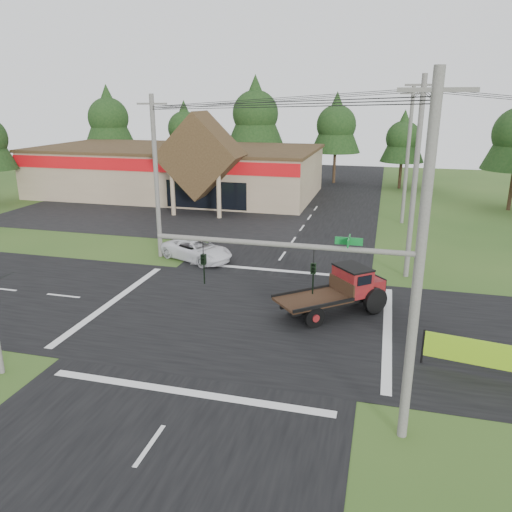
% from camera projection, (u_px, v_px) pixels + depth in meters
% --- Properties ---
extents(ground, '(120.00, 120.00, 0.00)m').
position_uv_depth(ground, '(241.00, 315.00, 24.54)').
color(ground, '#2B4D1B').
rests_on(ground, ground).
extents(road_ns, '(12.00, 120.00, 0.02)m').
position_uv_depth(road_ns, '(241.00, 315.00, 24.53)').
color(road_ns, black).
rests_on(road_ns, ground).
extents(road_ew, '(120.00, 12.00, 0.02)m').
position_uv_depth(road_ew, '(241.00, 315.00, 24.53)').
color(road_ew, black).
rests_on(road_ew, ground).
extents(parking_apron, '(28.00, 14.00, 0.02)m').
position_uv_depth(parking_apron, '(152.00, 216.00, 45.44)').
color(parking_apron, black).
rests_on(parking_apron, ground).
extents(cvs_building, '(30.40, 18.20, 9.19)m').
position_uv_depth(cvs_building, '(179.00, 170.00, 54.77)').
color(cvs_building, gray).
rests_on(cvs_building, ground).
extents(traffic_signal_mast, '(8.12, 0.24, 7.00)m').
position_uv_depth(traffic_signal_mast, '(356.00, 301.00, 14.88)').
color(traffic_signal_mast, '#595651').
rests_on(traffic_signal_mast, ground).
extents(utility_pole_nr, '(2.00, 0.30, 11.00)m').
position_uv_depth(utility_pole_nr, '(419.00, 267.00, 14.11)').
color(utility_pole_nr, '#595651').
rests_on(utility_pole_nr, ground).
extents(utility_pole_nw, '(2.00, 0.30, 10.50)m').
position_uv_depth(utility_pole_nw, '(156.00, 177.00, 32.23)').
color(utility_pole_nw, '#595651').
rests_on(utility_pole_nw, ground).
extents(utility_pole_ne, '(2.00, 0.30, 11.50)m').
position_uv_depth(utility_pole_ne, '(415.00, 178.00, 28.22)').
color(utility_pole_ne, '#595651').
rests_on(utility_pole_ne, ground).
extents(utility_pole_n, '(2.00, 0.30, 11.20)m').
position_uv_depth(utility_pole_n, '(408.00, 155.00, 41.19)').
color(utility_pole_n, '#595651').
rests_on(utility_pole_n, ground).
extents(tree_row_a, '(6.72, 6.72, 12.12)m').
position_uv_depth(tree_row_a, '(108.00, 116.00, 66.25)').
color(tree_row_a, '#332316').
rests_on(tree_row_a, ground).
extents(tree_row_b, '(5.60, 5.60, 10.10)m').
position_uv_depth(tree_row_b, '(184.00, 127.00, 66.10)').
color(tree_row_b, '#332316').
rests_on(tree_row_b, ground).
extents(tree_row_c, '(7.28, 7.28, 13.13)m').
position_uv_depth(tree_row_c, '(255.00, 111.00, 62.16)').
color(tree_row_c, '#332316').
rests_on(tree_row_c, ground).
extents(tree_row_d, '(6.16, 6.16, 11.11)m').
position_uv_depth(tree_row_d, '(336.00, 123.00, 61.08)').
color(tree_row_d, '#332316').
rests_on(tree_row_d, ground).
extents(tree_row_e, '(5.04, 5.04, 9.09)m').
position_uv_depth(tree_row_e, '(403.00, 137.00, 57.71)').
color(tree_row_e, '#332316').
rests_on(tree_row_e, ground).
extents(antique_flatbed_truck, '(5.66, 5.30, 2.35)m').
position_uv_depth(antique_flatbed_truck, '(333.00, 292.00, 24.38)').
color(antique_flatbed_truck, '#5B0D15').
rests_on(antique_flatbed_truck, ground).
extents(roadside_banner, '(4.32, 0.83, 1.49)m').
position_uv_depth(roadside_banner, '(481.00, 357.00, 19.08)').
color(roadside_banner, '#74A916').
rests_on(roadside_banner, ground).
extents(white_pickup, '(5.52, 4.14, 1.39)m').
position_uv_depth(white_pickup, '(197.00, 250.00, 32.85)').
color(white_pickup, white).
rests_on(white_pickup, ground).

